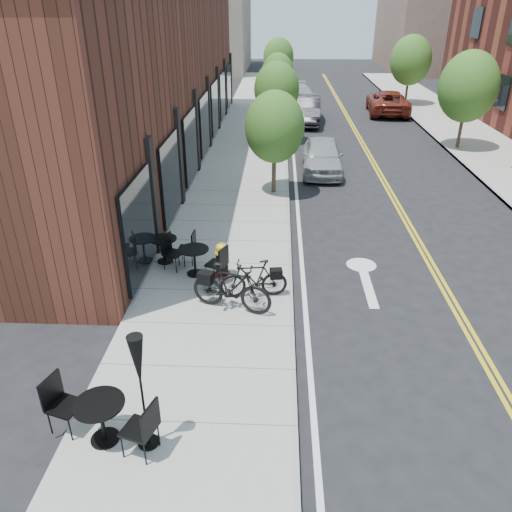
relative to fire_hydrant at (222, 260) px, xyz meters
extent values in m
plane|color=black|center=(1.88, -2.31, -0.58)|extent=(120.00, 120.00, 0.00)
cube|color=#9E9B93|center=(-0.12, 7.69, -0.52)|extent=(4.00, 70.00, 0.12)
cube|color=#3F1E14|center=(-4.62, 11.69, 2.92)|extent=(5.00, 28.00, 7.00)
cube|color=#726656|center=(-6.12, 45.69, 4.42)|extent=(8.00, 14.00, 10.00)
cube|color=brown|center=(17.88, 47.69, 5.42)|extent=(10.00, 16.00, 12.00)
cylinder|color=#382B1E|center=(1.28, 6.69, 0.34)|extent=(0.16, 0.16, 1.61)
ellipsoid|color=#2C551B|center=(1.28, 6.69, 2.03)|extent=(2.20, 2.20, 2.64)
cylinder|color=#382B1E|center=(1.28, 14.69, 0.38)|extent=(0.16, 0.16, 1.68)
ellipsoid|color=#2C551B|center=(1.28, 14.69, 2.14)|extent=(2.30, 2.30, 2.76)
cylinder|color=#382B1E|center=(1.28, 22.69, 0.33)|extent=(0.16, 0.16, 1.57)
ellipsoid|color=#2C551B|center=(1.28, 22.69, 1.95)|extent=(2.10, 2.10, 2.52)
cylinder|color=#382B1E|center=(1.28, 30.69, 0.40)|extent=(0.16, 0.16, 1.71)
ellipsoid|color=#2C551B|center=(1.28, 30.69, 2.21)|extent=(2.40, 2.40, 2.88)
cylinder|color=#382B1E|center=(10.48, 13.69, 0.45)|extent=(0.16, 0.16, 1.82)
ellipsoid|color=#2C551B|center=(10.48, 13.69, 2.48)|extent=(2.80, 2.80, 3.36)
cylinder|color=#382B1E|center=(10.48, 25.69, 0.45)|extent=(0.16, 0.16, 1.82)
ellipsoid|color=#2C551B|center=(10.48, 25.69, 2.48)|extent=(2.80, 2.80, 3.36)
cylinder|color=maroon|center=(0.00, 0.00, -0.43)|extent=(0.56, 0.56, 0.06)
cylinder|color=black|center=(0.00, 0.00, -0.11)|extent=(0.43, 0.43, 0.63)
cylinder|color=yellow|center=(0.00, 0.00, 0.22)|extent=(0.49, 0.49, 0.04)
cylinder|color=yellow|center=(0.00, 0.00, 0.30)|extent=(0.42, 0.42, 0.15)
ellipsoid|color=yellow|center=(0.00, 0.00, 0.38)|extent=(0.41, 0.41, 0.18)
cylinder|color=yellow|center=(0.00, 0.00, 0.48)|extent=(0.07, 0.07, 0.06)
imported|color=black|center=(0.90, -1.06, 0.05)|extent=(1.73, 0.70, 1.01)
imported|color=black|center=(0.40, -1.67, 0.14)|extent=(2.08, 1.14, 1.20)
cylinder|color=black|center=(-1.38, -5.76, -0.44)|extent=(0.61, 0.61, 0.03)
cylinder|color=black|center=(-1.38, -5.76, -0.06)|extent=(0.08, 0.08, 0.77)
cylinder|color=black|center=(-1.38, -5.76, 0.33)|extent=(1.06, 1.06, 0.03)
cylinder|color=black|center=(-1.72, 0.70, -0.45)|extent=(0.46, 0.46, 0.03)
cylinder|color=black|center=(-1.72, 0.70, -0.10)|extent=(0.06, 0.06, 0.70)
cylinder|color=black|center=(-1.72, 0.70, 0.25)|extent=(0.80, 0.80, 0.03)
cylinder|color=black|center=(-0.74, 0.02, -0.44)|extent=(0.61, 0.61, 0.03)
cylinder|color=black|center=(-0.74, 0.02, -0.08)|extent=(0.08, 0.08, 0.73)
cylinder|color=black|center=(-0.74, 0.02, 0.29)|extent=(1.05, 1.05, 0.03)
cylinder|color=black|center=(-0.63, -5.81, -0.44)|extent=(0.35, 0.35, 0.04)
cylinder|color=black|center=(-0.63, -5.81, 0.62)|extent=(0.04, 0.04, 2.12)
cone|color=black|center=(-0.63, -5.81, 1.26)|extent=(0.26, 0.26, 0.94)
imported|color=#9DA0A5|center=(3.35, 9.68, 0.14)|extent=(1.88, 4.31, 1.45)
imported|color=black|center=(3.04, 19.45, 0.23)|extent=(2.00, 5.04, 1.63)
imported|color=#A2A2A6|center=(2.68, 23.54, 0.24)|extent=(3.06, 5.93, 1.65)
imported|color=maroon|center=(8.60, 22.66, 0.17)|extent=(2.93, 5.61, 1.51)
camera|label=1|loc=(1.44, -11.73, 6.16)|focal=35.00mm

